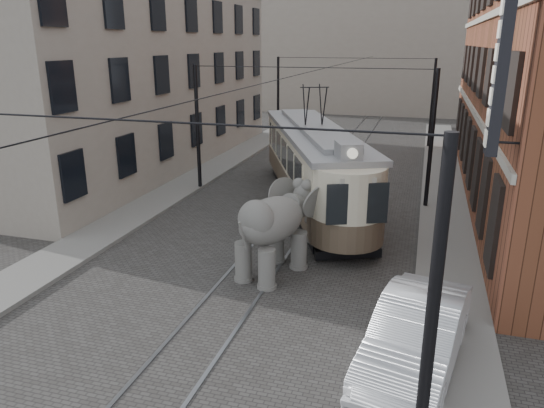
% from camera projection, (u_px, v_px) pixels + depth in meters
% --- Properties ---
extents(ground, '(120.00, 120.00, 0.00)m').
position_uv_depth(ground, '(273.00, 245.00, 18.45)').
color(ground, '#413E3C').
extents(tram_rails, '(1.54, 80.00, 0.02)m').
position_uv_depth(tram_rails, '(273.00, 245.00, 18.45)').
color(tram_rails, slate).
rests_on(tram_rails, ground).
extents(sidewalk_right, '(2.00, 60.00, 0.15)m').
position_uv_depth(sidewalk_right, '(448.00, 263.00, 16.78)').
color(sidewalk_right, slate).
rests_on(sidewalk_right, ground).
extents(sidewalk_left, '(2.00, 60.00, 0.15)m').
position_uv_depth(sidewalk_left, '(116.00, 225.00, 20.21)').
color(sidewalk_left, slate).
rests_on(sidewalk_left, ground).
extents(stucco_building, '(7.00, 24.00, 10.00)m').
position_uv_depth(stucco_building, '(139.00, 79.00, 29.07)').
color(stucco_building, gray).
rests_on(stucco_building, ground).
extents(distant_block, '(28.00, 10.00, 14.00)m').
position_uv_depth(distant_block, '(384.00, 42.00, 52.82)').
color(distant_block, gray).
rests_on(distant_block, ground).
extents(catenary, '(11.00, 30.20, 6.00)m').
position_uv_depth(catenary, '(302.00, 139.00, 22.16)').
color(catenary, black).
rests_on(catenary, ground).
extents(tram, '(7.71, 13.16, 5.22)m').
position_uv_depth(tram, '(313.00, 147.00, 22.43)').
color(tram, beige).
rests_on(tram, ground).
extents(elephant, '(3.82, 5.08, 2.77)m').
position_uv_depth(elephant, '(272.00, 233.00, 15.76)').
color(elephant, '#65635E').
rests_on(elephant, ground).
extents(parked_car, '(2.61, 5.19, 1.63)m').
position_uv_depth(parked_car, '(416.00, 336.00, 11.26)').
color(parked_car, silver).
rests_on(parked_car, ground).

